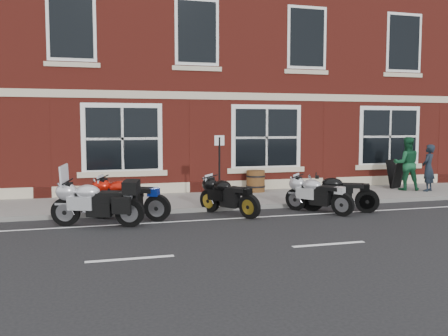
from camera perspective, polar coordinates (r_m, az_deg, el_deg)
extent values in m
plane|color=black|center=(13.15, 5.74, -5.69)|extent=(80.00, 80.00, 0.00)
cube|color=slate|center=(15.93, 1.72, -3.57)|extent=(30.00, 3.00, 0.12)
cube|color=slate|center=(14.45, 3.64, -4.46)|extent=(30.00, 0.16, 0.12)
cube|color=maroon|center=(23.28, -4.07, 13.82)|extent=(24.00, 12.00, 12.00)
cylinder|color=black|center=(12.62, -17.58, -4.76)|extent=(0.70, 0.37, 0.69)
cylinder|color=black|center=(12.13, -10.67, -5.00)|extent=(0.70, 0.37, 0.69)
cube|color=black|center=(12.31, -14.47, -3.19)|extent=(0.90, 0.54, 0.24)
ellipsoid|color=#B7B6BB|center=(12.35, -15.19, -2.58)|extent=(0.70, 0.57, 0.35)
cube|color=black|center=(12.17, -12.55, -2.84)|extent=(0.65, 0.47, 0.11)
cube|color=silver|center=(12.49, -17.60, -0.71)|extent=(0.20, 0.44, 0.49)
cylinder|color=black|center=(13.36, -13.81, -4.14)|extent=(0.66, 0.47, 0.69)
cylinder|color=black|center=(12.71, -7.57, -4.50)|extent=(0.66, 0.47, 0.69)
cube|color=black|center=(12.98, -11.01, -2.72)|extent=(0.87, 0.65, 0.24)
ellipsoid|color=#A31107|center=(13.04, -11.66, -2.13)|extent=(0.71, 0.64, 0.34)
cube|color=black|center=(12.80, -9.27, -2.42)|extent=(0.65, 0.54, 0.11)
cylinder|color=black|center=(13.90, -1.55, -3.74)|extent=(0.44, 0.62, 0.64)
cylinder|color=black|center=(12.94, 3.04, -4.41)|extent=(0.44, 0.62, 0.64)
cube|color=black|center=(13.39, 0.50, -2.60)|extent=(0.62, 0.81, 0.22)
ellipsoid|color=black|center=(13.48, 0.03, -2.04)|extent=(0.60, 0.67, 0.32)
cube|color=black|center=(13.12, 1.79, -2.42)|extent=(0.51, 0.61, 0.10)
cylinder|color=black|center=(14.34, 8.31, -3.54)|extent=(0.46, 0.59, 0.63)
cylinder|color=black|center=(13.67, 13.47, -4.05)|extent=(0.46, 0.59, 0.63)
cube|color=black|center=(13.97, 10.67, -2.41)|extent=(0.64, 0.78, 0.22)
ellipsoid|color=#A6A6AA|center=(14.02, 10.15, -1.89)|extent=(0.61, 0.66, 0.32)
cube|color=black|center=(13.77, 12.12, -2.21)|extent=(0.52, 0.59, 0.10)
cylinder|color=black|center=(14.31, 10.07, -3.53)|extent=(0.64, 0.43, 0.66)
cylinder|color=black|center=(14.34, 16.03, -3.64)|extent=(0.64, 0.43, 0.66)
cube|color=black|center=(14.26, 12.87, -2.20)|extent=(0.84, 0.61, 0.23)
ellipsoid|color=black|center=(14.24, 12.26, -1.70)|extent=(0.68, 0.60, 0.33)
cube|color=black|center=(14.26, 14.53, -1.90)|extent=(0.62, 0.50, 0.10)
imported|color=black|center=(18.65, 22.32, 0.01)|extent=(0.71, 0.65, 1.62)
imported|color=#164D2D|center=(18.67, 20.14, 0.48)|extent=(1.11, 0.99, 1.87)
cylinder|color=#462512|center=(17.18, 3.63, -1.50)|extent=(0.63, 0.63, 0.74)
cylinder|color=black|center=(17.21, 3.63, -2.09)|extent=(0.66, 0.66, 0.05)
cylinder|color=black|center=(17.17, 3.63, -0.92)|extent=(0.66, 0.66, 0.05)
cylinder|color=black|center=(14.12, -0.53, -0.43)|extent=(0.05, 0.05, 1.95)
cube|color=silver|center=(14.06, -0.53, 3.17)|extent=(0.28, 0.03, 0.28)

